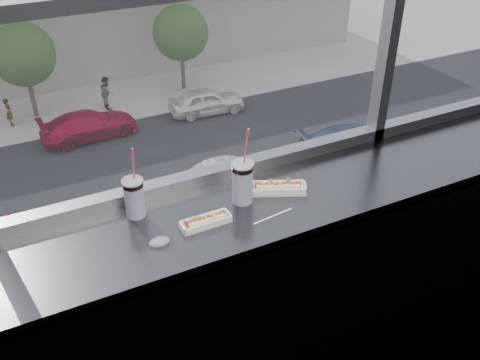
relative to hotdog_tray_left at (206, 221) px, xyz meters
name	(u,v)px	position (x,y,z in m)	size (l,w,h in m)	color
wall_back_lower	(213,265)	(0.16, 0.32, -0.57)	(6.00, 6.00, 0.00)	black
counter	(235,215)	(0.16, 0.04, -0.05)	(6.00, 0.55, 0.06)	#565656
counter_fascia	(259,334)	(0.16, -0.21, -0.57)	(6.00, 0.04, 1.04)	#565656
hotdog_tray_left	(206,221)	(0.00, 0.00, 0.00)	(0.22, 0.07, 0.05)	white
hotdog_tray_right	(278,187)	(0.40, 0.08, 0.00)	(0.28, 0.19, 0.06)	white
soda_cup_left	(134,196)	(-0.25, 0.20, 0.08)	(0.09, 0.09, 0.35)	white
soda_cup_right	(242,180)	(0.22, 0.09, 0.09)	(0.10, 0.10, 0.38)	white
loose_straw	(273,216)	(0.29, -0.08, -0.02)	(0.01, 0.01, 0.20)	white
wrapper	(159,241)	(-0.22, -0.03, -0.01)	(0.09, 0.07, 0.02)	silver
street_asphalt	(39,191)	(0.16, 20.32, -12.09)	(80.00, 10.00, 0.06)	black
far_sidewalk	(16,120)	(0.16, 28.32, -12.10)	(80.00, 6.00, 0.04)	#AFA499
car_near_e	(356,138)	(14.66, 16.32, -10.95)	(6.67, 2.78, 2.22)	navy
car_far_c	(206,97)	(10.19, 24.32, -11.08)	(5.89, 2.46, 1.96)	white
car_far_b	(88,121)	(3.45, 24.32, -11.10)	(5.80, 2.42, 1.93)	#B60025
car_near_d	(232,172)	(7.96, 16.32, -11.07)	(5.93, 2.47, 1.98)	white
pedestrian_b	(9,110)	(-0.10, 27.73, -11.14)	(0.84, 0.63, 1.89)	#66605B
pedestrian_c	(106,89)	(5.30, 27.60, -10.94)	(1.02, 0.76, 2.29)	#66605B
tree_center	(23,55)	(1.29, 28.32, -8.44)	(3.47, 3.47, 5.43)	#47382B
tree_right	(181,33)	(10.33, 28.32, -8.54)	(3.38, 3.38, 5.29)	#47382B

